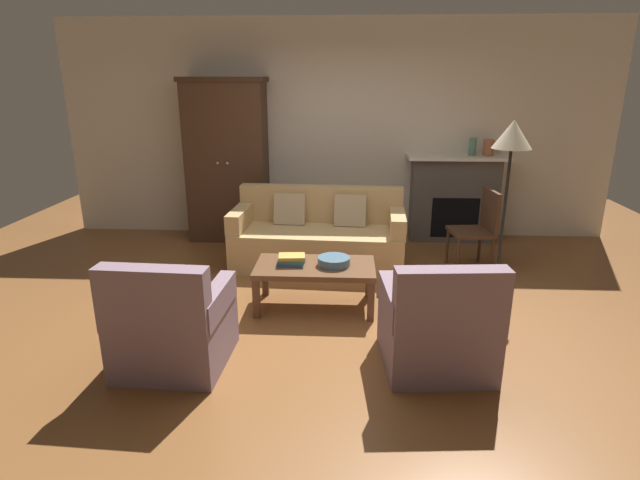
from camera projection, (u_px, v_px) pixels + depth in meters
The scene contains 15 objects.
ground_plane at pixel (328, 310), 4.76m from camera, with size 9.60×9.60×0.00m, color brown.
back_wall at pixel (336, 130), 6.76m from camera, with size 7.20×0.10×2.80m, color silver.
fireplace at pixel (454, 197), 6.69m from camera, with size 1.26×0.48×1.12m.
armoire at pixel (227, 160), 6.63m from camera, with size 1.06×0.57×2.08m.
couch at pixel (319, 238), 5.85m from camera, with size 1.96×0.94×0.86m.
coffee_table at pixel (315, 270), 4.73m from camera, with size 1.10×0.60×0.42m.
fruit_bowl at pixel (334, 261), 4.69m from camera, with size 0.30×0.30×0.08m, color slate.
book_stack at pixel (291, 260), 4.71m from camera, with size 0.26×0.20×0.09m.
mantel_vase_jade at pixel (472, 147), 6.46m from camera, with size 0.10×0.10×0.22m, color slate.
mantel_vase_terracotta at pixel (488, 148), 6.45m from camera, with size 0.14×0.14×0.20m, color #A86042.
armchair_near_left at pixel (172, 327), 3.77m from camera, with size 0.81×0.80×0.88m.
armchair_near_right at pixel (438, 328), 3.74m from camera, with size 0.83×0.83×0.88m.
side_chair_wooden at pixel (479, 225), 5.66m from camera, with size 0.49×0.49×0.90m.
floor_lamp at pixel (512, 145), 4.71m from camera, with size 0.36×0.36×1.70m.
dog at pixel (150, 288), 4.64m from camera, with size 0.26×0.57×0.39m.
Camera 1 is at (0.16, -4.33, 2.07)m, focal length 28.73 mm.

